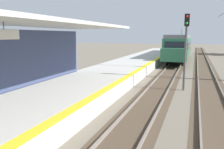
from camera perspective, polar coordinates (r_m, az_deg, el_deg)
station_platform at (r=15.18m, az=-6.87°, el=-3.09°), size 5.00×80.00×0.91m
track_pair_nearest_platform at (r=17.76m, az=11.99°, el=-2.69°), size 2.34×120.00×0.16m
track_pair_middle at (r=17.64m, az=23.00°, el=-3.34°), size 2.34×120.00×0.16m
approaching_train at (r=36.53m, az=16.37°, el=6.76°), size 2.93×19.60×4.76m
rail_signal_post at (r=16.42m, az=17.85°, el=7.15°), size 0.32×0.34×5.20m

